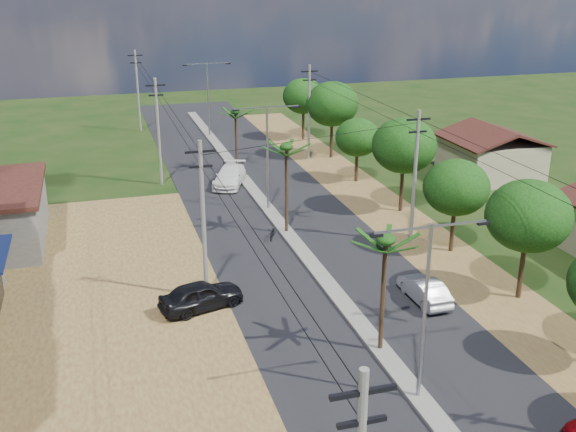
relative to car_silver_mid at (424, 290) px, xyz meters
name	(u,v)px	position (x,y,z in m)	size (l,w,h in m)	color
ground	(418,399)	(-4.41, -8.08, -0.67)	(160.00, 160.00, 0.00)	black
road	(309,261)	(-4.41, 6.92, -0.65)	(12.00, 110.00, 0.04)	black
median	(295,243)	(-4.41, 9.92, -0.58)	(1.00, 90.00, 0.18)	#605E56
dirt_lot_west	(55,355)	(-19.41, -0.08, -0.65)	(18.00, 46.00, 0.04)	brown
dirt_shoulder_east	(431,246)	(4.09, 6.92, -0.65)	(5.00, 90.00, 0.03)	brown
house_east_far	(491,150)	(16.59, 19.92, 1.72)	(7.60, 7.50, 4.60)	#9A8B68
tree_east_c	(529,216)	(5.29, -1.08, 4.20)	(4.60, 4.60, 6.83)	black
tree_east_d	(456,188)	(4.99, 5.92, 3.67)	(4.20, 4.20, 6.13)	black
tree_east_e	(404,146)	(5.19, 13.92, 4.42)	(4.80, 4.80, 7.14)	black
tree_east_f	(358,137)	(4.79, 21.92, 3.22)	(3.80, 3.80, 5.52)	black
tree_east_g	(332,104)	(5.39, 29.92, 4.57)	(5.00, 5.00, 7.38)	black
tree_east_h	(303,96)	(5.09, 37.92, 3.97)	(4.40, 4.40, 6.52)	black
palm_median_near	(386,245)	(-4.41, -4.08, 4.87)	(2.00, 2.00, 6.15)	black
palm_median_mid	(286,151)	(-4.41, 11.92, 5.23)	(2.00, 2.00, 6.55)	black
palm_median_far	(235,114)	(-4.41, 27.92, 4.59)	(2.00, 2.00, 5.85)	black
streetlight_near	(426,299)	(-4.41, -8.08, 4.12)	(5.10, 0.18, 8.00)	gray
streetlight_mid	(267,149)	(-4.41, 16.92, 4.12)	(5.10, 0.18, 8.00)	gray
streetlight_far	(208,93)	(-4.41, 41.92, 4.12)	(5.10, 0.18, 8.00)	gray
utility_pole_w_b	(203,217)	(-11.41, 3.92, 4.09)	(1.60, 0.24, 9.00)	#605E56
utility_pole_w_c	(158,129)	(-11.41, 25.92, 4.09)	(1.60, 0.24, 9.00)	#605E56
utility_pole_w_d	(138,89)	(-11.41, 46.92, 4.09)	(1.60, 0.24, 9.00)	#605E56
utility_pole_e_b	(415,175)	(3.09, 7.92, 4.09)	(1.60, 0.24, 9.00)	#605E56
utility_pole_e_c	(309,110)	(3.09, 29.92, 4.09)	(1.60, 0.24, 9.00)	#605E56
car_silver_mid	(424,290)	(0.00, 0.00, 0.00)	(1.41, 4.06, 1.34)	#9D9FA5
car_white_far	(230,177)	(-5.91, 23.90, 0.12)	(2.20, 5.41, 1.57)	silver
car_parked_dark	(201,296)	(-11.91, 2.61, 0.11)	(1.84, 4.57, 1.56)	black
moto_rider_west_a	(273,233)	(-5.61, 11.20, -0.25)	(0.55, 1.58, 0.83)	black
moto_rider_west_b	(224,168)	(-5.61, 27.70, -0.18)	(0.46, 1.63, 0.98)	black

